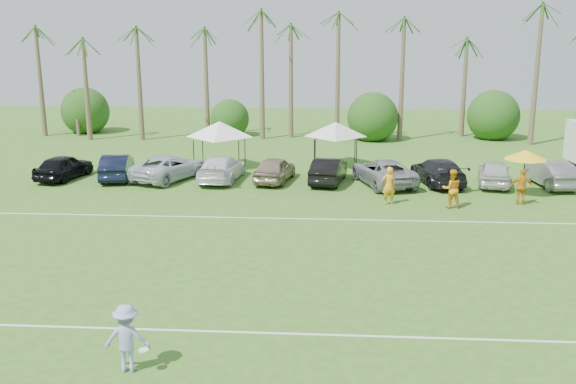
{
  "coord_description": "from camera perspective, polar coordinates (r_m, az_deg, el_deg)",
  "views": [
    {
      "loc": [
        2.55,
        -15.22,
        8.59
      ],
      "look_at": [
        0.69,
        12.82,
        1.6
      ],
      "focal_mm": 40.0,
      "sensor_mm": 36.0,
      "label": 1
    }
  ],
  "objects": [
    {
      "name": "parked_car_0",
      "position": [
        40.95,
        -19.31,
        2.14
      ],
      "size": [
        2.55,
        4.65,
        1.5
      ],
      "primitive_type": "imported",
      "rotation": [
        0.0,
        0.0,
        2.96
      ],
      "color": "black",
      "rests_on": "ground"
    },
    {
      "name": "sideline_player_c",
      "position": [
        34.86,
        20.07,
        0.44
      ],
      "size": [
        1.19,
        0.72,
        1.89
      ],
      "primitive_type": "imported",
      "rotation": [
        0.0,
        0.0,
        2.89
      ],
      "color": "orange",
      "rests_on": "ground"
    },
    {
      "name": "parked_car_3",
      "position": [
        38.46,
        -5.93,
        2.13
      ],
      "size": [
        2.53,
        5.33,
        1.5
      ],
      "primitive_type": "imported",
      "rotation": [
        0.0,
        0.0,
        3.06
      ],
      "color": "white",
      "rests_on": "ground"
    },
    {
      "name": "parked_car_5",
      "position": [
        37.73,
        3.62,
        1.95
      ],
      "size": [
        2.34,
        4.75,
        1.5
      ],
      "primitive_type": "imported",
      "rotation": [
        0.0,
        0.0,
        2.97
      ],
      "color": "black",
      "rests_on": "ground"
    },
    {
      "name": "palm_tree_6",
      "position": [
        53.25,
        5.53,
        14.58
      ],
      "size": [
        2.4,
        2.4,
        10.9
      ],
      "color": "brown",
      "rests_on": "ground"
    },
    {
      "name": "palm_tree_9",
      "position": [
        55.42,
        20.52,
        12.87
      ],
      "size": [
        2.4,
        2.4,
        9.9
      ],
      "color": "brown",
      "rests_on": "ground"
    },
    {
      "name": "canopy_tent_left",
      "position": [
        41.64,
        -6.12,
        6.26
      ],
      "size": [
        4.42,
        4.42,
        3.58
      ],
      "color": "black",
      "rests_on": "ground"
    },
    {
      "name": "bush_tree_2",
      "position": [
        54.76,
        7.43,
        6.73
      ],
      "size": [
        4.0,
        4.0,
        4.0
      ],
      "color": "brown",
      "rests_on": "ground"
    },
    {
      "name": "parked_car_1",
      "position": [
        40.02,
        -14.98,
        2.19
      ],
      "size": [
        2.41,
        4.77,
        1.5
      ],
      "primitive_type": "imported",
      "rotation": [
        0.0,
        0.0,
        3.33
      ],
      "color": "black",
      "rests_on": "ground"
    },
    {
      "name": "canopy_tent_right",
      "position": [
        42.41,
        4.26,
        6.23
      ],
      "size": [
        4.19,
        4.19,
        3.39
      ],
      "color": "black",
      "rests_on": "ground"
    },
    {
      "name": "palm_tree_2",
      "position": [
        55.18,
        -11.87,
        14.33
      ],
      "size": [
        2.4,
        2.4,
        10.9
      ],
      "color": "brown",
      "rests_on": "ground"
    },
    {
      "name": "parked_car_9",
      "position": [
        39.74,
        22.36,
        1.53
      ],
      "size": [
        2.06,
        4.69,
        1.5
      ],
      "primitive_type": "imported",
      "rotation": [
        0.0,
        0.0,
        3.25
      ],
      "color": "slate",
      "rests_on": "ground"
    },
    {
      "name": "palm_tree_8",
      "position": [
        54.25,
        15.26,
        12.32
      ],
      "size": [
        2.4,
        2.4,
        8.9
      ],
      "color": "brown",
      "rests_on": "ground"
    },
    {
      "name": "field_lines",
      "position": [
        24.89,
        -2.33,
        -6.22
      ],
      "size": [
        80.0,
        12.1,
        0.01
      ],
      "color": "white",
      "rests_on": "ground"
    },
    {
      "name": "parked_car_8",
      "position": [
        38.87,
        17.88,
        1.65
      ],
      "size": [
        2.65,
        4.67,
        1.5
      ],
      "primitive_type": "imported",
      "rotation": [
        0.0,
        0.0,
        2.93
      ],
      "color": "silver",
      "rests_on": "ground"
    },
    {
      "name": "bush_tree_1",
      "position": [
        55.31,
        -5.17,
        6.86
      ],
      "size": [
        4.0,
        4.0,
        4.0
      ],
      "color": "brown",
      "rests_on": "ground"
    },
    {
      "name": "parked_car_2",
      "position": [
        39.16,
        -10.53,
        2.18
      ],
      "size": [
        4.38,
        5.94,
        1.5
      ],
      "primitive_type": "imported",
      "rotation": [
        0.0,
        0.0,
        2.74
      ],
      "color": "silver",
      "rests_on": "ground"
    },
    {
      "name": "parked_car_4",
      "position": [
        37.96,
        -1.2,
        2.04
      ],
      "size": [
        2.51,
        4.64,
        1.5
      ],
      "primitive_type": "imported",
      "rotation": [
        0.0,
        0.0,
        2.97
      ],
      "color": "gray",
      "rests_on": "ground"
    },
    {
      "name": "sideline_player_b",
      "position": [
        33.2,
        14.34,
        0.29
      ],
      "size": [
        1.01,
        0.82,
        1.98
      ],
      "primitive_type": "imported",
      "rotation": [
        0.0,
        0.0,
        3.21
      ],
      "color": "orange",
      "rests_on": "ground"
    },
    {
      "name": "parked_car_7",
      "position": [
        38.39,
        13.2,
        1.81
      ],
      "size": [
        2.97,
        5.45,
        1.5
      ],
      "primitive_type": "imported",
      "rotation": [
        0.0,
        0.0,
        3.32
      ],
      "color": "black",
      "rests_on": "ground"
    },
    {
      "name": "frisbee_player",
      "position": [
        17.5,
        -14.13,
        -12.48
      ],
      "size": [
        1.22,
        0.74,
        1.84
      ],
      "rotation": [
        0.0,
        0.0,
        3.19
      ],
      "color": "#98A0D8",
      "rests_on": "ground"
    },
    {
      "name": "parked_car_6",
      "position": [
        37.57,
        8.49,
        1.77
      ],
      "size": [
        3.96,
        5.89,
        1.5
      ],
      "primitive_type": "imported",
      "rotation": [
        0.0,
        0.0,
        3.44
      ],
      "color": "gray",
      "rests_on": "ground"
    },
    {
      "name": "palm_tree_7",
      "position": [
        53.52,
        9.99,
        15.34
      ],
      "size": [
        2.4,
        2.4,
        11.9
      ],
      "color": "brown",
      "rests_on": "ground"
    },
    {
      "name": "ground",
      "position": [
        17.67,
        -5.17,
        -15.19
      ],
      "size": [
        120.0,
        120.0,
        0.0
      ],
      "primitive_type": "plane",
      "color": "#3A691F",
      "rests_on": "ground"
    },
    {
      "name": "palm_tree_3",
      "position": [
        54.28,
        -7.7,
        15.4
      ],
      "size": [
        2.4,
        2.4,
        11.9
      ],
      "color": "brown",
      "rests_on": "ground"
    },
    {
      "name": "palm_tree_5",
      "position": [
        53.28,
        1.08,
        13.71
      ],
      "size": [
        2.4,
        2.4,
        9.9
      ],
      "color": "brown",
      "rests_on": "ground"
    },
    {
      "name": "palm_tree_4",
      "position": [
        53.64,
        -3.31,
        12.76
      ],
      "size": [
        2.4,
        2.4,
        8.9
      ],
      "color": "brown",
      "rests_on": "ground"
    },
    {
      "name": "bush_tree_3",
      "position": [
        56.28,
        17.7,
        6.38
      ],
      "size": [
        4.0,
        4.0,
        4.0
      ],
      "color": "brown",
      "rests_on": "ground"
    },
    {
      "name": "palm_tree_1",
      "position": [
        56.7,
        -16.83,
        13.15
      ],
      "size": [
        2.4,
        2.4,
        9.9
      ],
      "color": "brown",
      "rests_on": "ground"
    },
    {
      "name": "palm_tree_0",
      "position": [
        58.62,
        -21.45,
        11.95
      ],
      "size": [
        2.4,
        2.4,
        8.9
      ],
      "color": "brown",
      "rests_on": "ground"
    },
    {
      "name": "market_umbrella",
      "position": [
        36.44,
        20.37,
        3.12
      ],
      "size": [
        2.29,
        2.29,
        2.55
      ],
      "color": "black",
      "rests_on": "ground"
    },
    {
      "name": "sideline_player_a",
      "position": [
        33.25,
        8.95,
        0.57
      ],
      "size": [
        0.81,
        0.62,
        1.97
      ],
      "primitive_type": "imported",
      "rotation": [
        0.0,
        0.0,
        3.37
      ],
      "color": "#F9A31B",
      "rests_on": "ground"
    },
    {
      "name": "bush_tree_0",
      "position": [
        58.74,
        -17.88,
        6.66
      ],
      "size": [
        4.0,
        4.0,
        4.0
      ],
      "color": "brown",
      "rests_on": "ground"
    }
  ]
}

